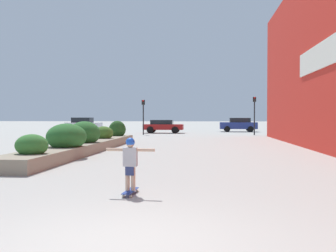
# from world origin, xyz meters

# --- Properties ---
(ground_plane) EXTENTS (300.00, 300.00, 0.00)m
(ground_plane) POSITION_xyz_m (0.00, 0.00, 0.00)
(ground_plane) COLOR #A3A099
(planter_box) EXTENTS (1.66, 14.88, 1.44)m
(planter_box) POSITION_xyz_m (-4.54, 12.40, 0.49)
(planter_box) COLOR gray
(planter_box) RESTS_ON ground_plane
(skateboard) EXTENTS (0.24, 0.79, 0.09)m
(skateboard) POSITION_xyz_m (-0.50, 3.09, 0.07)
(skateboard) COLOR navy
(skateboard) RESTS_ON ground_plane
(skateboarder) EXTENTS (1.04, 0.19, 1.11)m
(skateboarder) POSITION_xyz_m (-0.50, 3.09, 0.76)
(skateboarder) COLOR tan
(skateboarder) RESTS_ON skateboard
(car_leftmost) EXTENTS (3.97, 1.99, 1.61)m
(car_leftmost) POSITION_xyz_m (-13.15, 37.80, 0.83)
(car_leftmost) COLOR silver
(car_leftmost) RESTS_ON ground_plane
(car_center_left) EXTENTS (4.34, 1.89, 1.37)m
(car_center_left) POSITION_xyz_m (13.26, 35.05, 0.73)
(car_center_left) COLOR slate
(car_center_left) RESTS_ON ground_plane
(car_center_right) EXTENTS (4.09, 1.91, 1.36)m
(car_center_right) POSITION_xyz_m (-3.33, 33.86, 0.74)
(car_center_right) COLOR maroon
(car_center_right) RESTS_ON ground_plane
(car_rightmost) EXTENTS (4.13, 1.91, 1.57)m
(car_rightmost) POSITION_xyz_m (4.77, 38.29, 0.83)
(car_rightmost) COLOR navy
(car_rightmost) RESTS_ON ground_plane
(traffic_light_left) EXTENTS (0.28, 0.30, 3.26)m
(traffic_light_left) POSITION_xyz_m (-4.77, 30.05, 2.24)
(traffic_light_left) COLOR black
(traffic_light_left) RESTS_ON ground_plane
(traffic_light_right) EXTENTS (0.28, 0.30, 3.51)m
(traffic_light_right) POSITION_xyz_m (5.53, 30.43, 2.39)
(traffic_light_right) COLOR black
(traffic_light_right) RESTS_ON ground_plane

